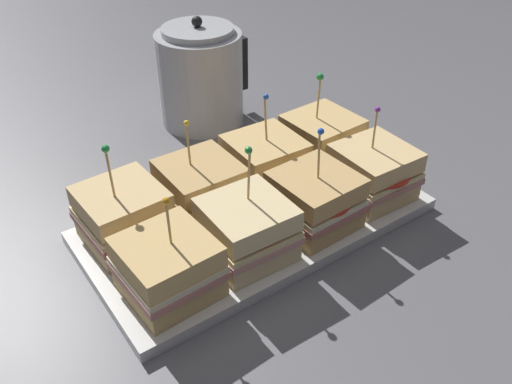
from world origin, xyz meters
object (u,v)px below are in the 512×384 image
at_px(sandwich_front_center_right, 315,200).
at_px(kettle_steel, 201,76).
at_px(sandwich_back_far_right, 322,140).
at_px(sandwich_back_center_left, 201,189).
at_px(serving_platter, 256,220).
at_px(sandwich_front_far_left, 168,267).
at_px(sandwich_back_far_left, 124,215).
at_px(sandwich_back_center_right, 265,163).
at_px(sandwich_front_center_left, 247,230).
at_px(sandwich_front_far_right, 373,172).

height_order(sandwich_front_center_right, kettle_steel, kettle_steel).
bearing_deg(sandwich_back_far_right, sandwich_back_center_left, -178.87).
relative_size(sandwich_back_center_left, sandwich_back_far_right, 0.95).
bearing_deg(serving_platter, sandwich_back_center_left, 136.53).
xyz_separation_m(serving_platter, sandwich_back_far_right, (0.18, 0.06, 0.05)).
xyz_separation_m(sandwich_front_far_left, sandwich_back_far_left, (-0.00, 0.13, 0.00)).
bearing_deg(sandwich_back_center_right, sandwich_front_far_left, -152.84).
bearing_deg(sandwich_back_center_left, sandwich_front_far_left, -134.61).
bearing_deg(kettle_steel, sandwich_back_center_left, -121.02).
distance_m(sandwich_front_center_right, sandwich_back_center_right, 0.12).
xyz_separation_m(sandwich_front_center_left, sandwich_back_center_left, (-0.00, 0.12, 0.00)).
relative_size(sandwich_back_center_left, kettle_steel, 0.73).
xyz_separation_m(sandwich_front_center_right, sandwich_back_center_right, (0.00, 0.12, -0.00)).
bearing_deg(sandwich_front_center_left, sandwich_back_far_left, 134.19).
distance_m(sandwich_front_center_right, kettle_steel, 0.41).
relative_size(sandwich_front_center_right, sandwich_back_center_left, 1.04).
height_order(sandwich_front_center_left, sandwich_front_far_right, sandwich_front_center_left).
bearing_deg(serving_platter, sandwich_front_far_right, -18.66).
height_order(serving_platter, sandwich_back_center_right, sandwich_back_center_right).
height_order(sandwich_front_center_right, sandwich_back_center_right, same).
distance_m(sandwich_front_center_left, sandwich_back_far_left, 0.17).
xyz_separation_m(sandwich_front_far_right, sandwich_back_far_left, (-0.36, 0.12, 0.00)).
bearing_deg(sandwich_back_center_left, sandwich_front_center_left, -89.53).
distance_m(serving_platter, kettle_steel, 0.37).
height_order(serving_platter, sandwich_back_far_left, sandwich_back_far_left).
xyz_separation_m(sandwich_back_far_right, kettle_steel, (-0.07, 0.28, 0.03)).
bearing_deg(sandwich_front_center_right, sandwich_front_center_left, 179.21).
bearing_deg(sandwich_back_far_right, sandwich_back_far_left, 179.76).
relative_size(sandwich_front_center_left, sandwich_front_center_right, 1.02).
relative_size(serving_platter, sandwich_front_center_left, 3.12).
height_order(sandwich_back_center_left, kettle_steel, kettle_steel).
distance_m(sandwich_front_far_left, sandwich_back_center_left, 0.17).
relative_size(sandwich_front_far_left, sandwich_back_center_left, 0.95).
distance_m(sandwich_back_center_left, sandwich_back_far_right, 0.24).
relative_size(sandwich_front_center_right, sandwich_front_far_right, 1.06).
bearing_deg(sandwich_front_center_right, sandwich_back_center_left, 134.77).
height_order(serving_platter, sandwich_front_center_left, sandwich_front_center_left).
height_order(sandwich_back_far_left, kettle_steel, kettle_steel).
distance_m(sandwich_front_center_left, sandwich_back_center_right, 0.17).
relative_size(sandwich_front_center_right, sandwich_back_far_left, 0.99).
bearing_deg(sandwich_back_far_left, sandwich_front_far_right, -18.98).
distance_m(sandwich_front_center_right, sandwich_front_far_right, 0.12).
relative_size(sandwich_back_far_left, sandwich_back_far_right, 1.00).
distance_m(sandwich_back_far_left, sandwich_back_far_right, 0.36).
bearing_deg(sandwich_front_center_left, sandwich_back_center_left, 90.47).
xyz_separation_m(sandwich_front_center_right, sandwich_front_far_right, (0.12, 0.00, 0.00)).
bearing_deg(sandwich_back_center_left, kettle_steel, 58.98).
xyz_separation_m(sandwich_front_center_left, sandwich_front_far_right, (0.24, 0.00, 0.00)).
bearing_deg(sandwich_front_far_right, sandwich_back_center_left, 153.88).
bearing_deg(sandwich_front_center_right, sandwich_front_far_right, 1.26).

